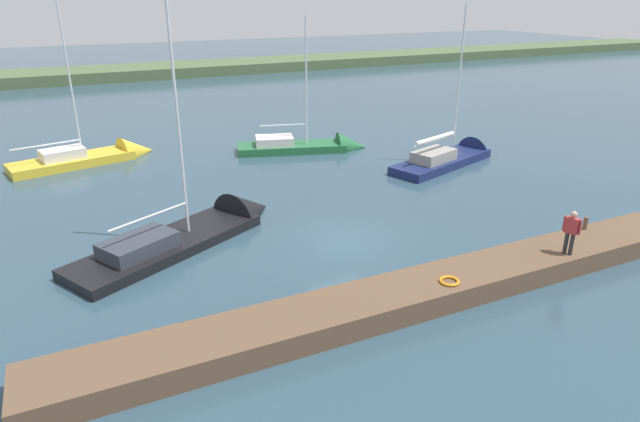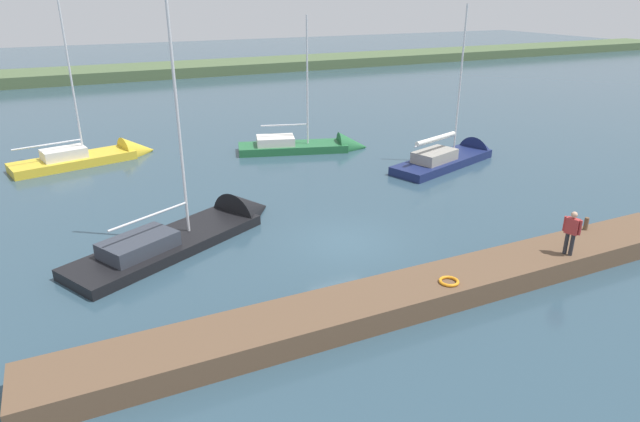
# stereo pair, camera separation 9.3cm
# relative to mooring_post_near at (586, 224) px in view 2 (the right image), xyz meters

# --- Properties ---
(ground_plane) EXTENTS (200.00, 200.00, 0.00)m
(ground_plane) POSITION_rel_mooring_post_near_xyz_m (8.33, -4.42, -1.01)
(ground_plane) COLOR #2D4756
(far_shoreline) EXTENTS (180.00, 8.00, 2.40)m
(far_shoreline) POSITION_rel_mooring_post_near_xyz_m (8.33, -56.24, -1.01)
(far_shoreline) COLOR #4C603D
(far_shoreline) RESTS_ON ground_plane
(dock_pier) EXTENTS (23.79, 2.06, 0.75)m
(dock_pier) POSITION_rel_mooring_post_near_xyz_m (8.33, 0.72, -0.63)
(dock_pier) COLOR brown
(dock_pier) RESTS_ON ground_plane
(mooring_post_near) EXTENTS (0.17, 0.17, 0.51)m
(mooring_post_near) POSITION_rel_mooring_post_near_xyz_m (0.00, 0.00, 0.00)
(mooring_post_near) COLOR brown
(mooring_post_near) RESTS_ON dock_pier
(life_ring_buoy) EXTENTS (0.66, 0.66, 0.10)m
(life_ring_buoy) POSITION_rel_mooring_post_near_xyz_m (7.51, 1.13, -0.20)
(life_ring_buoy) COLOR orange
(life_ring_buoy) RESTS_ON dock_pier
(sailboat_mid_channel) EXTENTS (8.49, 4.28, 9.18)m
(sailboat_mid_channel) POSITION_rel_mooring_post_near_xyz_m (3.72, -17.58, -0.85)
(sailboat_mid_channel) COLOR #236638
(sailboat_mid_channel) RESTS_ON ground_plane
(sailboat_far_right) EXTENTS (9.82, 6.74, 12.12)m
(sailboat_far_right) POSITION_rel_mooring_post_near_xyz_m (13.28, -7.74, -0.88)
(sailboat_far_right) COLOR black
(sailboat_far_right) RESTS_ON ground_plane
(sailboat_near_dock) EXTENTS (8.57, 4.09, 10.08)m
(sailboat_near_dock) POSITION_rel_mooring_post_near_xyz_m (16.33, -21.01, -0.83)
(sailboat_near_dock) COLOR gold
(sailboat_near_dock) RESTS_ON ground_plane
(sailboat_outer_mooring) EXTENTS (9.05, 4.82, 9.88)m
(sailboat_outer_mooring) POSITION_rel_mooring_post_near_xyz_m (-3.07, -11.76, -0.82)
(sailboat_outer_mooring) COLOR navy
(sailboat_outer_mooring) RESTS_ON ground_plane
(person_on_dock) EXTENTS (0.36, 0.60, 1.64)m
(person_on_dock) POSITION_rel_mooring_post_near_xyz_m (2.40, 1.28, 0.69)
(person_on_dock) COLOR #28282D
(person_on_dock) RESTS_ON dock_pier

